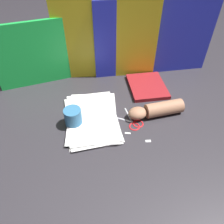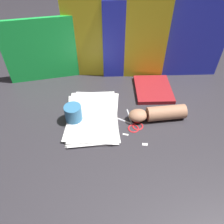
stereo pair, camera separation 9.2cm
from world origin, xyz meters
The scene contains 11 objects.
ground_plane centered at (0.00, 0.00, 0.00)m, with size 6.00×6.00×0.00m, color #2D2B30.
backdrop_panel_left centered at (-0.30, 0.37, 0.18)m, with size 0.63×0.15×0.36m.
backdrop_panel_center centered at (0.00, 0.37, 0.29)m, with size 0.57×0.06×0.58m.
backdrop_panel_right centered at (0.28, 0.37, 0.22)m, with size 0.69×0.03×0.44m.
paper_stack centered at (-0.12, -0.01, 0.01)m, with size 0.27×0.39×0.02m.
book_closed centered at (0.21, 0.21, 0.01)m, with size 0.20×0.25×0.02m.
scissors centered at (0.07, -0.06, 0.00)m, with size 0.15×0.16×0.01m.
hand_forearm centered at (0.20, -0.02, 0.04)m, with size 0.29×0.10×0.07m.
paper_scrap_near centered at (0.12, -0.18, 0.00)m, with size 0.02×0.01×0.00m.
paper_scrap_mid centered at (0.03, -0.12, 0.00)m, with size 0.03×0.02×0.00m.
mug centered at (-0.21, -0.03, 0.05)m, with size 0.08×0.08×0.10m.
Camera 1 is at (-0.13, -0.77, 0.77)m, focal length 35.00 mm.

